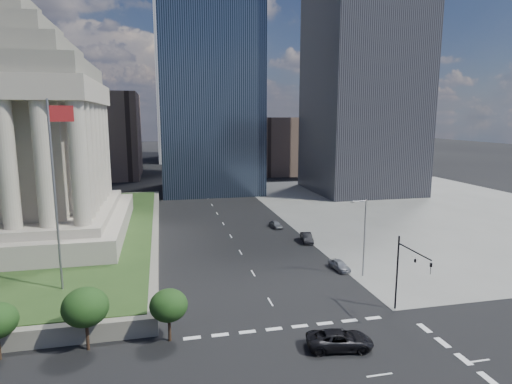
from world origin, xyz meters
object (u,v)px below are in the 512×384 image
object	(u,v)px
war_memorial	(0,108)
parked_sedan_far	(276,224)
parked_sedan_near	(339,265)
pickup_truck	(340,340)
traffic_signal_ne	(407,267)
parked_sedan_mid	(307,238)
street_lamp_north	(363,233)
flagpole	(56,186)

from	to	relation	value
war_memorial	parked_sedan_far	xyz separation A→B (m)	(43.00, 2.85, -20.77)
parked_sedan_near	parked_sedan_far	bearing A→B (deg)	89.70
pickup_truck	traffic_signal_ne	bearing A→B (deg)	-55.21
pickup_truck	parked_sedan_mid	distance (m)	32.49
war_memorial	street_lamp_north	xyz separation A→B (m)	(47.33, -23.00, -15.74)
parked_sedan_far	pickup_truck	bearing A→B (deg)	-105.96
war_memorial	flagpole	xyz separation A→B (m)	(12.17, -24.00, -8.29)
traffic_signal_ne	parked_sedan_mid	xyz separation A→B (m)	(-1.00, 27.19, -4.52)
traffic_signal_ne	pickup_truck	distance (m)	10.90
pickup_truck	parked_sedan_near	world-z (taller)	pickup_truck
street_lamp_north	parked_sedan_mid	size ratio (longest dim) A/B	2.25
flagpole	pickup_truck	xyz separation A→B (m)	(25.36, -14.61, -12.31)
traffic_signal_ne	parked_sedan_far	distance (m)	37.60
pickup_truck	war_memorial	bearing A→B (deg)	53.30
street_lamp_north	pickup_truck	bearing A→B (deg)	-122.11
pickup_truck	parked_sedan_near	size ratio (longest dim) A/B	1.50
war_memorial	parked_sedan_near	size ratio (longest dim) A/B	10.05
flagpole	parked_sedan_near	distance (m)	35.78
street_lamp_north	parked_sedan_mid	distance (m)	16.73
street_lamp_north	parked_sedan_near	world-z (taller)	street_lamp_north
flagpole	parked_sedan_mid	xyz separation A→B (m)	(33.33, 16.88, -12.38)
traffic_signal_ne	parked_sedan_mid	size ratio (longest dim) A/B	1.80
street_lamp_north	pickup_truck	world-z (taller)	street_lamp_north
flagpole	parked_sedan_near	bearing A→B (deg)	6.43
flagpole	traffic_signal_ne	xyz separation A→B (m)	(34.33, -10.30, -7.86)
flagpole	street_lamp_north	bearing A→B (deg)	1.63
pickup_truck	parked_sedan_near	xyz separation A→B (m)	(7.97, 18.37, -0.15)
street_lamp_north	flagpole	bearing A→B (deg)	-178.37
traffic_signal_ne	flagpole	bearing A→B (deg)	163.29
parked_sedan_near	war_memorial	bearing A→B (deg)	149.53
war_memorial	traffic_signal_ne	xyz separation A→B (m)	(46.50, -34.30, -16.15)
flagpole	parked_sedan_far	xyz separation A→B (m)	(30.83, 26.85, -12.48)
parked_sedan_mid	parked_sedan_far	xyz separation A→B (m)	(-2.50, 9.97, -0.10)
war_memorial	street_lamp_north	world-z (taller)	war_memorial
flagpole	pickup_truck	world-z (taller)	flagpole
traffic_signal_ne	pickup_truck	bearing A→B (deg)	-154.33
pickup_truck	street_lamp_north	bearing A→B (deg)	-22.99
street_lamp_north	pickup_truck	size ratio (longest dim) A/B	1.72
traffic_signal_ne	parked_sedan_far	bearing A→B (deg)	95.38
war_memorial	parked_sedan_near	world-z (taller)	war_memorial
flagpole	parked_sedan_far	size ratio (longest dim) A/B	5.40
street_lamp_north	parked_sedan_mid	xyz separation A→B (m)	(-1.83, 15.88, -4.93)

